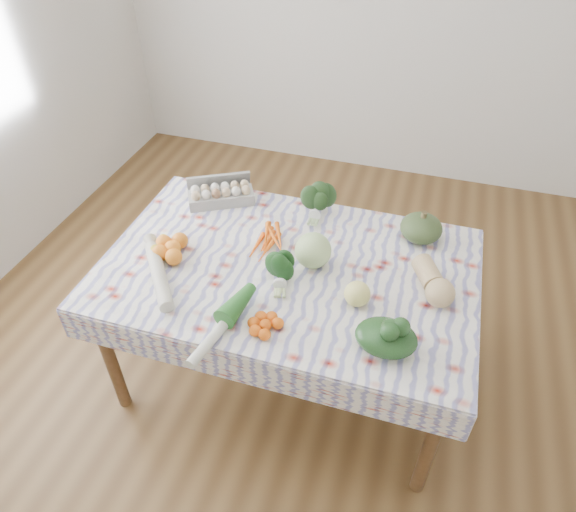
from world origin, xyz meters
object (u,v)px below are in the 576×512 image
object	(u,v)px
butternut_squash	(434,280)
kabocha_squash	(421,228)
grapefruit	(357,294)
dining_table	(288,279)
egg_carton	(221,196)
cabbage	(313,250)

from	to	relation	value
butternut_squash	kabocha_squash	bearing A→B (deg)	78.05
kabocha_squash	grapefruit	size ratio (longest dim) A/B	1.82
dining_table	butternut_squash	bearing A→B (deg)	2.74
kabocha_squash	grapefruit	world-z (taller)	kabocha_squash
egg_carton	grapefruit	bearing A→B (deg)	-60.60
egg_carton	kabocha_squash	distance (m)	1.01
butternut_squash	grapefruit	size ratio (longest dim) A/B	2.44
kabocha_squash	grapefruit	distance (m)	0.55
kabocha_squash	grapefruit	xyz separation A→B (m)	(-0.20, -0.51, -0.01)
butternut_squash	grapefruit	distance (m)	0.34
dining_table	butternut_squash	distance (m)	0.65
dining_table	kabocha_squash	size ratio (longest dim) A/B	8.15
kabocha_squash	butternut_squash	xyz separation A→B (m)	(0.09, -0.34, -0.00)
grapefruit	dining_table	bearing A→B (deg)	157.86
dining_table	cabbage	xyz separation A→B (m)	(0.10, 0.04, 0.16)
cabbage	butternut_squash	distance (m)	0.53
butternut_squash	grapefruit	bearing A→B (deg)	-176.59
grapefruit	butternut_squash	bearing A→B (deg)	29.97
dining_table	egg_carton	xyz separation A→B (m)	(-0.47, 0.37, 0.13)
cabbage	dining_table	bearing A→B (deg)	-157.23
egg_carton	butternut_squash	world-z (taller)	butternut_squash
kabocha_squash	butternut_squash	size ratio (longest dim) A/B	0.74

